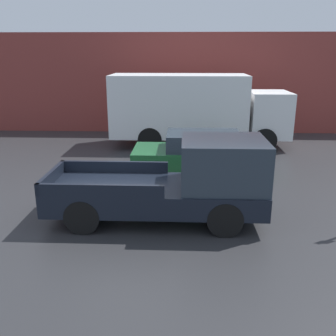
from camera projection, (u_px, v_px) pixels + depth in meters
ground_plane at (126, 206)px, 10.25m from camera, size 60.00×60.00×0.00m
building_wall at (154, 84)px, 19.13m from camera, size 28.00×0.15×4.99m
pickup_truck at (180, 183)px, 9.19m from camera, size 5.29×1.96×2.08m
car at (200, 153)px, 12.70m from camera, size 4.46×1.90×1.47m
delivery_truck at (194, 108)px, 16.40m from camera, size 7.70×2.33×3.12m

